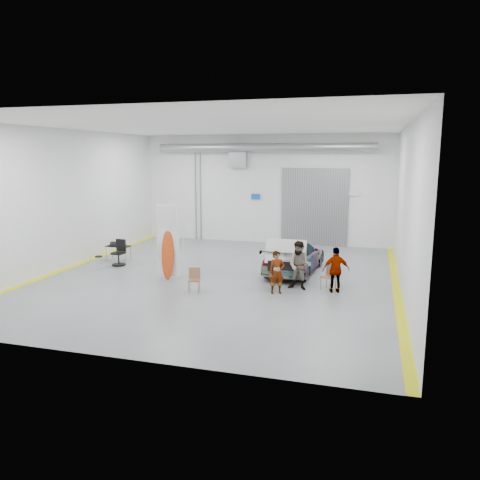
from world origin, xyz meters
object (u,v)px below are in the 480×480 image
(person_a, at_px, (277,272))
(work_table, at_px, (117,246))
(person_c, at_px, (336,270))
(folding_chair_far, at_px, (328,282))
(office_chair, at_px, (119,254))
(shop_stool, at_px, (99,263))
(sedan_car, at_px, (294,256))
(surfboard_display, at_px, (168,247))
(person_b, at_px, (300,266))
(folding_chair_near, at_px, (194,285))

(person_a, bearing_deg, work_table, 133.89)
(person_c, relative_size, folding_chair_far, 1.74)
(work_table, distance_m, office_chair, 1.06)
(work_table, height_order, office_chair, office_chair)
(person_c, height_order, shop_stool, person_c)
(sedan_car, distance_m, shop_stool, 8.37)
(person_c, height_order, surfboard_display, surfboard_display)
(person_a, bearing_deg, person_b, 20.42)
(person_c, relative_size, surfboard_display, 0.52)
(person_a, relative_size, shop_stool, 2.44)
(sedan_car, bearing_deg, work_table, 5.89)
(person_c, distance_m, folding_chair_near, 5.14)
(sedan_car, distance_m, person_a, 3.33)
(person_b, distance_m, office_chair, 8.56)
(sedan_car, xyz_separation_m, person_c, (1.94, -2.61, 0.16))
(person_a, distance_m, work_table, 8.88)
(person_c, height_order, office_chair, person_c)
(surfboard_display, relative_size, office_chair, 2.79)
(office_chair, bearing_deg, work_table, 127.84)
(person_b, bearing_deg, person_a, -128.16)
(person_c, distance_m, work_table, 10.60)
(person_a, height_order, office_chair, person_a)
(person_c, xyz_separation_m, surfboard_display, (-6.56, 0.00, 0.46))
(sedan_car, height_order, person_c, person_c)
(surfboard_display, distance_m, work_table, 4.53)
(person_b, height_order, folding_chair_near, person_b)
(surfboard_display, bearing_deg, person_a, -9.77)
(person_c, bearing_deg, work_table, -29.43)
(surfboard_display, distance_m, folding_chair_near, 2.39)
(sedan_car, distance_m, person_c, 3.26)
(person_a, relative_size, person_b, 0.86)
(folding_chair_far, bearing_deg, person_c, -16.30)
(person_b, relative_size, surfboard_display, 0.57)
(shop_stool, bearing_deg, office_chair, 73.78)
(work_table, bearing_deg, person_b, -15.44)
(sedan_car, xyz_separation_m, folding_chair_far, (1.67, -2.35, -0.37))
(sedan_car, height_order, surfboard_display, surfboard_display)
(person_a, relative_size, person_c, 0.93)
(surfboard_display, bearing_deg, person_c, -0.78)
(person_b, bearing_deg, office_chair, 175.45)
(person_c, xyz_separation_m, work_table, (-10.30, 2.48, -0.13))
(person_c, bearing_deg, office_chair, -25.40)
(sedan_car, distance_m, folding_chair_far, 2.90)
(sedan_car, relative_size, person_a, 2.98)
(person_b, xyz_separation_m, work_table, (-8.99, 2.48, -0.20))
(folding_chair_near, bearing_deg, person_a, -0.93)
(person_a, distance_m, office_chair, 8.04)
(folding_chair_far, bearing_deg, shop_stool, -154.09)
(folding_chair_far, relative_size, work_table, 0.83)
(work_table, relative_size, office_chair, 1.01)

